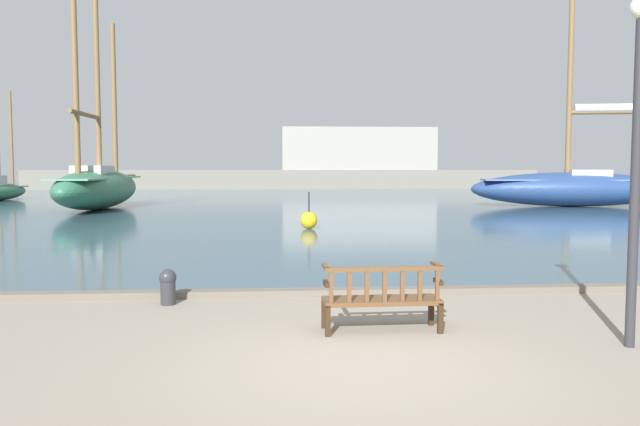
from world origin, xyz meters
name	(u,v)px	position (x,y,z in m)	size (l,w,h in m)	color
ground_plane	(362,364)	(0.00, 0.00, 0.00)	(160.00, 160.00, 0.00)	gray
harbor_water	(288,194)	(0.00, 44.00, 0.04)	(100.00, 80.00, 0.08)	#385666
quay_edge_kerb	(331,292)	(0.00, 3.85, 0.06)	(40.00, 0.30, 0.12)	#675F54
park_bench	(382,297)	(0.47, 1.41, 0.47)	(1.61, 0.56, 0.92)	#322113
sailboat_mid_starboard	(98,185)	(-10.19, 26.27, 1.34)	(3.04, 12.89, 13.39)	#2D6647
sailboat_distant_harbor	(573,185)	(15.51, 26.57, 1.28)	(11.37, 4.80, 15.07)	navy
mooring_bollard	(168,285)	(-2.73, 3.32, 0.32)	(0.28, 0.28, 0.58)	#2D2D33
lamp_post	(637,138)	(3.44, 0.46, 2.60)	(0.28, 0.28, 4.30)	#2D2D33
channel_buoy	(309,220)	(0.20, 14.94, 0.39)	(0.60, 0.60, 1.30)	gold
far_breakwater	(312,169)	(2.72, 56.75, 2.13)	(51.76, 2.40, 6.33)	slate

